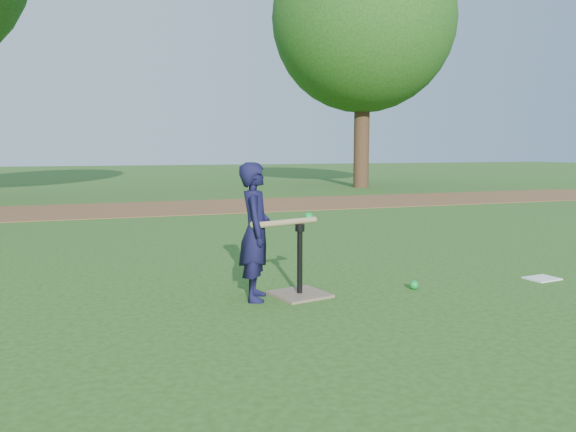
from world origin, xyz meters
name	(u,v)px	position (x,y,z in m)	size (l,w,h in m)	color
ground	(316,290)	(0.00, 0.00, 0.00)	(80.00, 80.00, 0.00)	#285116
dirt_strip	(183,207)	(0.00, 7.50, 0.01)	(24.00, 3.00, 0.01)	brown
child	(256,232)	(-0.59, -0.10, 0.57)	(0.41, 0.27, 1.14)	black
wiffle_ball_ground	(414,285)	(0.83, -0.26, 0.04)	(0.08, 0.08, 0.08)	#0D9931
clipboard	(542,278)	(2.21, -0.33, 0.01)	(0.30, 0.23, 0.01)	white
batting_tee	(300,283)	(-0.20, -0.12, 0.11)	(0.51, 0.51, 0.61)	#816752
swing_action	(288,221)	(-0.31, -0.12, 0.64)	(0.63, 0.27, 0.10)	tan
tree_right	(363,20)	(6.50, 12.00, 5.29)	(5.80, 5.80, 8.21)	#382316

